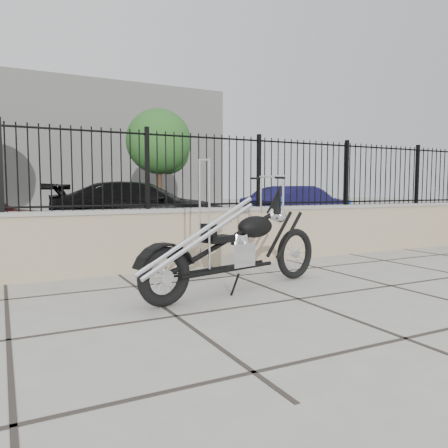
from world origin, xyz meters
The scene contains 12 objects.
ground_plane centered at (0.00, 0.00, 0.00)m, with size 90.00×90.00×0.00m, color #99968E.
parking_lot centered at (0.00, 12.50, 0.00)m, with size 30.00×30.00×0.00m, color black.
retaining_wall centered at (0.00, 2.50, 0.48)m, with size 14.00×0.36×0.96m, color gray.
iron_fence centered at (0.00, 2.50, 1.56)m, with size 14.00×0.08×1.20m, color black.
background_building centered at (0.00, 26.50, 4.00)m, with size 22.00×6.00×8.00m, color beige.
chopper_motorcycle centered at (-0.47, 0.65, 0.82)m, with size 2.73×0.48×1.64m, color black, non-canonical shape.
car_black centered at (0.57, 8.06, 0.74)m, with size 2.06×5.08×1.47m, color black.
car_blue centered at (5.87, 7.81, 0.68)m, with size 1.44×4.13×1.36m, color #12103D.
bollard_a centered at (-2.05, 4.64, 0.44)m, with size 0.10×0.10×0.87m, color blue.
bollard_b centered at (2.88, 4.59, 0.54)m, with size 0.13×0.13×1.09m, color blue.
bollard_c centered at (5.24, 4.81, 0.48)m, with size 0.12×0.12×0.97m, color blue.
tree_right centered at (3.87, 16.30, 3.68)m, with size 3.11×3.11×5.25m.
Camera 1 is at (-3.02, -4.01, 1.27)m, focal length 35.00 mm.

